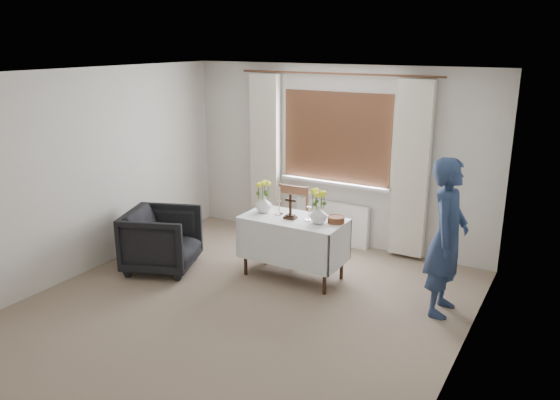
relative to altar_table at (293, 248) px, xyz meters
The scene contains 12 objects.
ground 1.17m from the altar_table, 94.70° to the right, with size 5.00×5.00×0.00m, color gray.
altar_table is the anchor object (origin of this frame).
wooden_chair 0.50m from the altar_table, 128.75° to the left, with size 0.46×0.46×1.00m, color brown, non-canonical shape.
armchair 1.67m from the altar_table, 158.94° to the right, with size 0.83×0.85×0.78m, color black.
person 1.86m from the altar_table, ahead, with size 0.62×0.40×1.69m, color navy.
radiator 1.33m from the altar_table, 93.90° to the left, with size 1.10×0.10×0.60m, color white.
wooden_cross 0.54m from the altar_table, 118.64° to the right, with size 0.14×0.10×0.31m, color black, non-canonical shape.
candlestick_left 0.60m from the altar_table, behind, with size 0.10×0.10×0.35m, color silver, non-canonical shape.
candlestick_right 0.59m from the altar_table, ahead, with size 0.10×0.10×0.35m, color silver, non-canonical shape.
flower_vase_left 0.65m from the altar_table, behind, with size 0.20×0.20×0.21m, color white.
flower_vase_right 0.59m from the altar_table, ahead, with size 0.20×0.20×0.21m, color white.
wicker_basket 0.67m from the altar_table, 10.75° to the left, with size 0.20×0.20×0.08m, color brown.
Camera 1 is at (3.04, -4.35, 2.81)m, focal length 35.00 mm.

